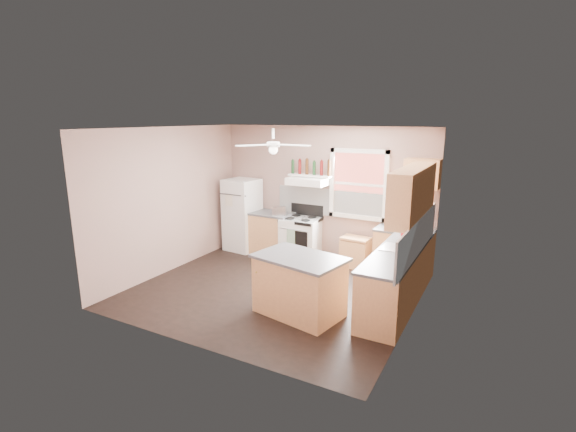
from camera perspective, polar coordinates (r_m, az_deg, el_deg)
The scene contains 32 objects.
floor at distance 7.18m, azimuth -1.86°, elevation -10.15°, with size 4.50×4.50×0.00m, color black.
ceiling at distance 6.59m, azimuth -2.04°, elevation 11.91°, with size 4.50×4.50×0.00m, color white.
wall_back at distance 8.53m, azimuth 4.90°, elevation 3.11°, with size 4.50×0.05×2.70m, color #8B6B60.
wall_right at distance 5.98m, azimuth 17.27°, elevation -1.95°, with size 0.05×4.00×2.70m, color #8B6B60.
wall_left at distance 8.12m, azimuth -15.99°, elevation 2.10°, with size 0.05×4.00×2.70m, color #8B6B60.
backsplash_back at distance 8.37m, azimuth 7.59°, elevation 1.61°, with size 2.90×0.03×0.55m, color white.
backsplash_right at distance 6.32m, azimuth 17.34°, elevation -2.79°, with size 0.03×2.60×0.55m, color white.
window_view at distance 8.19m, azimuth 9.64°, elevation 4.30°, with size 1.00×0.02×1.20m, color maroon.
window_frame at distance 8.16m, azimuth 9.58°, elevation 4.28°, with size 1.16×0.07×1.36m, color white.
refrigerator at distance 9.17m, azimuth -6.26°, elevation 0.17°, with size 0.66×0.64×1.56m, color white.
base_cabinet_left at distance 8.93m, azimuth -2.32°, elevation -2.45°, with size 0.90×0.60×0.86m, color #BC7F4E.
counter_left at distance 8.81m, azimuth -2.34°, elevation 0.36°, with size 0.92×0.62×0.04m, color #434346.
toaster at distance 8.56m, azimuth -1.21°, elevation 0.72°, with size 0.28×0.16×0.18m, color silver.
stove at distance 8.59m, azimuth 1.75°, elevation -3.09°, with size 0.74×0.64×0.86m, color white.
range_hood at distance 8.33m, azimuth 2.72°, elevation 4.77°, with size 0.78×0.50×0.14m, color white.
bottle_shelf at distance 8.43m, azimuth 3.08°, elevation 5.55°, with size 0.90×0.26×0.03m, color white.
cart at distance 8.27m, azimuth 9.19°, elevation -5.10°, with size 0.54×0.36×0.54m, color #BC7F4E.
base_cabinet_corner at distance 7.94m, azimuth 15.52°, elevation -5.00°, with size 1.00×0.60×0.86m, color #BC7F4E.
base_cabinet_right at distance 6.61m, azimuth 14.45°, elevation -8.71°, with size 0.60×2.20×0.86m, color #BC7F4E.
counter_corner at distance 7.81m, azimuth 15.72°, elevation -1.86°, with size 1.02×0.62×0.04m, color #434346.
counter_right at distance 6.46m, azimuth 14.59°, elevation -4.99°, with size 0.62×2.22×0.04m, color #434346.
sink at distance 6.64m, azimuth 15.02°, elevation -4.38°, with size 0.55×0.45×0.03m, color silver.
faucet at distance 6.59m, azimuth 16.41°, elevation -3.93°, with size 0.03×0.03×0.14m, color silver.
upper_cabinet_right at distance 6.41m, azimuth 16.71°, elevation 3.03°, with size 0.33×1.80×0.76m, color #BC7F4E.
upper_cabinet_corner at distance 7.70m, azimuth 17.87°, elevation 5.53°, with size 0.60×0.33×0.52m, color #BC7F4E.
paper_towel at distance 7.82m, azimuth 18.44°, elevation 0.76°, with size 0.12×0.12×0.26m, color white.
island at distance 6.24m, azimuth 1.57°, elevation -9.64°, with size 1.21×0.76×0.86m, color #BC7F4E.
island_top at distance 6.08m, azimuth 1.60°, elevation -5.73°, with size 1.28×0.84×0.04m, color #434346.
ceiling_fan_hub at distance 6.60m, azimuth -2.03°, elevation 9.74°, with size 0.20×0.20×0.08m, color white.
soap_bottle at distance 6.35m, azimuth 16.06°, elevation -4.19°, with size 0.09×0.09×0.22m, color silver.
red_caddy at distance 7.29m, azimuth 16.02°, elevation -2.40°, with size 0.18×0.12×0.10m, color red.
wine_bottles at distance 8.40m, azimuth 3.14°, elevation 6.63°, with size 0.86×0.06×0.31m.
Camera 1 is at (3.31, -5.69, 2.88)m, focal length 26.00 mm.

